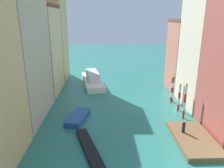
# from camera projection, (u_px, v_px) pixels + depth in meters

# --- Properties ---
(ground_plane) EXTENTS (154.00, 154.00, 0.00)m
(ground_plane) POSITION_uv_depth(u_px,v_px,m) (116.00, 94.00, 40.80)
(ground_plane) COLOR #28756B
(building_left_1) EXTENTS (7.32, 11.81, 17.16)m
(building_left_1) POSITION_uv_depth(u_px,v_px,m) (13.00, 58.00, 28.88)
(building_left_1) COLOR #BCB299
(building_left_1) RESTS_ON ground
(building_left_2) EXTENTS (7.32, 9.60, 15.95)m
(building_left_2) POSITION_uv_depth(u_px,v_px,m) (38.00, 50.00, 39.64)
(building_left_2) COLOR beige
(building_left_2) RESTS_ON ground
(building_left_3) EXTENTS (7.32, 7.87, 19.29)m
(building_left_3) POSITION_uv_depth(u_px,v_px,m) (49.00, 37.00, 47.65)
(building_left_3) COLOR #DBB77A
(building_left_3) RESTS_ON ground
(building_right_2) EXTENTS (7.32, 8.78, 18.83)m
(building_right_2) POSITION_uv_depth(u_px,v_px,m) (211.00, 47.00, 32.98)
(building_right_2) COLOR beige
(building_right_2) RESTS_ON ground
(building_right_3) EXTENTS (7.32, 7.14, 13.50)m
(building_right_3) POSITION_uv_depth(u_px,v_px,m) (189.00, 55.00, 41.51)
(building_right_3) COLOR #C6705B
(building_right_3) RESTS_ON ground
(waterfront_dock) EXTENTS (4.27, 7.85, 0.53)m
(waterfront_dock) POSITION_uv_depth(u_px,v_px,m) (194.00, 139.00, 25.23)
(waterfront_dock) COLOR brown
(waterfront_dock) RESTS_ON ground
(person_on_dock) EXTENTS (0.36, 0.36, 1.52)m
(person_on_dock) POSITION_uv_depth(u_px,v_px,m) (184.00, 127.00, 26.01)
(person_on_dock) COLOR black
(person_on_dock) RESTS_ON waterfront_dock
(mooring_pole_0) EXTENTS (0.33, 0.33, 5.19)m
(mooring_pole_0) POSITION_uv_depth(u_px,v_px,m) (185.00, 101.00, 30.20)
(mooring_pole_0) COLOR red
(mooring_pole_0) RESTS_ON ground
(mooring_pole_1) EXTENTS (0.39, 0.39, 4.36)m
(mooring_pole_1) POSITION_uv_depth(u_px,v_px,m) (179.00, 97.00, 32.84)
(mooring_pole_1) COLOR red
(mooring_pole_1) RESTS_ON ground
(mooring_pole_2) EXTENTS (0.39, 0.39, 4.71)m
(mooring_pole_2) POSITION_uv_depth(u_px,v_px,m) (173.00, 89.00, 36.02)
(mooring_pole_2) COLOR red
(mooring_pole_2) RESTS_ON ground
(mooring_pole_3) EXTENTS (0.39, 0.39, 5.05)m
(mooring_pole_3) POSITION_uv_depth(u_px,v_px,m) (172.00, 87.00, 36.57)
(mooring_pole_3) COLOR red
(mooring_pole_3) RESTS_ON ground
(vaporetto_white) EXTENTS (5.73, 12.69, 2.80)m
(vaporetto_white) POSITION_uv_depth(u_px,v_px,m) (92.00, 80.00, 46.16)
(vaporetto_white) COLOR white
(vaporetto_white) RESTS_ON ground
(gondola_black) EXTENTS (4.60, 10.62, 0.52)m
(gondola_black) POSITION_uv_depth(u_px,v_px,m) (93.00, 156.00, 22.21)
(gondola_black) COLOR black
(gondola_black) RESTS_ON ground
(motorboat_0) EXTENTS (3.21, 5.47, 0.78)m
(motorboat_0) POSITION_uv_depth(u_px,v_px,m) (78.00, 117.00, 30.37)
(motorboat_0) COLOR #234C93
(motorboat_0) RESTS_ON ground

